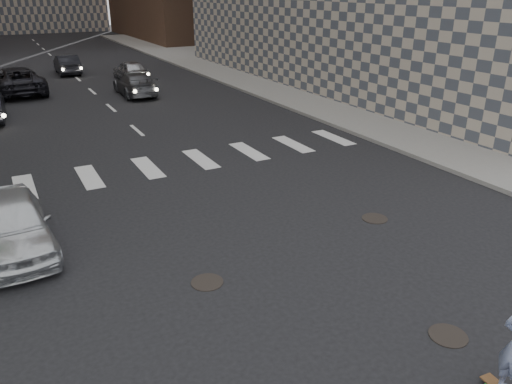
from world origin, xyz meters
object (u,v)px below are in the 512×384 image
traffic_car_c (17,81)px  traffic_car_d (130,70)px  silver_sedan (12,224)px  traffic_car_b (135,84)px  traffic_car_e (67,64)px

traffic_car_c → traffic_car_d: size_ratio=1.47×
silver_sedan → traffic_car_b: 18.57m
traffic_car_d → traffic_car_e: size_ratio=0.93×
traffic_car_c → traffic_car_e: 7.28m
traffic_car_b → silver_sedan: bearing=67.1°
silver_sedan → traffic_car_d: size_ratio=1.05×
silver_sedan → traffic_car_c: size_ratio=0.72×
traffic_car_e → traffic_car_b: bearing=103.5°
traffic_car_b → traffic_car_e: bearing=-75.8°
traffic_car_d → traffic_car_e: (-3.39, 4.58, 0.02)m
traffic_car_c → traffic_car_e: size_ratio=1.37×
traffic_car_c → traffic_car_e: (3.73, 6.25, -0.10)m
traffic_car_c → traffic_car_d: (7.12, 1.67, -0.13)m
traffic_car_d → traffic_car_e: traffic_car_e is taller
traffic_car_d → traffic_car_b: bearing=74.7°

